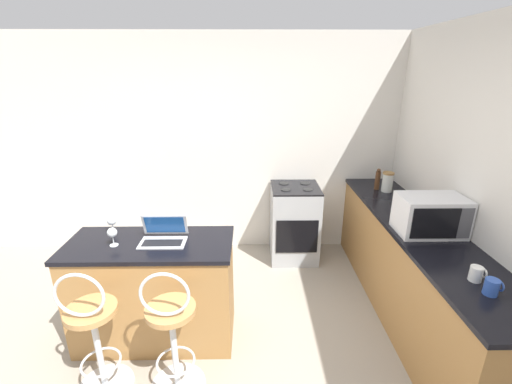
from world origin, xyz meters
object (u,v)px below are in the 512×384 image
Objects in this scene: stove_range at (294,223)px; mug_white at (476,274)px; wine_glass_tall at (112,233)px; microwave at (431,215)px; storage_jar at (387,182)px; pepper_mill at (378,180)px; wine_glass_short at (112,221)px; laptop at (164,235)px; bar_stool_near at (94,336)px; mug_blue at (492,287)px; mug_red at (410,200)px; bar_stool_far at (172,335)px.

stove_range is 2.15m from mug_white.
wine_glass_tall is at bearing 168.67° from mug_white.
microwave is 2.38× the size of storage_jar.
pepper_mill is (-0.09, 0.07, 0.00)m from storage_jar.
wine_glass_short reaches higher than stove_range.
laptop reaches higher than wine_glass_tall.
wine_glass_short is at bearing 96.48° from bar_stool_near.
bar_stool_near is 0.90m from wine_glass_short.
laptop reaches higher than stove_range.
wine_glass_tall is at bearing -175.83° from microwave.
wine_glass_tall reaches higher than mug_white.
microwave reaches higher than mug_blue.
microwave reaches higher than pepper_mill.
mug_white is at bearing -96.27° from mug_red.
pepper_mill is 2.32× the size of mug_red.
wine_glass_tall is (-1.58, -1.37, 0.56)m from stove_range.
pepper_mill reaches higher than laptop.
mug_white is (2.14, -0.58, -0.00)m from laptop.
storage_jar reaches higher than laptop.
bar_stool_near is 0.53m from bar_stool_far.
mug_white is at bearing -89.35° from pepper_mill.
storage_jar reaches higher than wine_glass_short.
mug_red is at bearing 79.45° from microwave.
mug_white is 1.30m from mug_red.
storage_jar is at bearing 39.64° from bar_stool_far.
laptop is at bearing -150.43° from pepper_mill.
bar_stool_far is at bearing 175.66° from mug_blue.
microwave is 5.23× the size of mug_white.
stove_range is at bearing 151.49° from mug_red.
mug_blue is (0.93, -2.02, 0.51)m from stove_range.
laptop is 2.48m from storage_jar.
laptop is 2.22m from mug_white.
mug_white reaches higher than stove_range.
wine_glass_short is 1.38× the size of mug_red.
microwave is 2.63m from wine_glass_short.
storage_jar reaches higher than bar_stool_near.
bar_stool_far is (0.53, 0.00, 0.00)m from bar_stool_near.
pepper_mill is (-0.02, 1.92, 0.06)m from mug_blue.
bar_stool_near is 0.72m from wine_glass_tall.
bar_stool_far is 2.90× the size of laptop.
wine_glass_short is at bearing -157.89° from pepper_mill.
mug_red reaches higher than stove_range.
wine_glass_tall is 2.80m from pepper_mill.
wine_glass_tall reaches higher than mug_red.
bar_stool_near is 2.57m from mug_blue.
storage_jar is 1.71m from mug_white.
mug_red is (0.14, 1.29, 0.00)m from mug_white.
mug_white is at bearing 91.80° from mug_blue.
storage_jar is (2.67, 0.98, 0.01)m from wine_glass_short.
mug_blue is 0.42× the size of pepper_mill.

